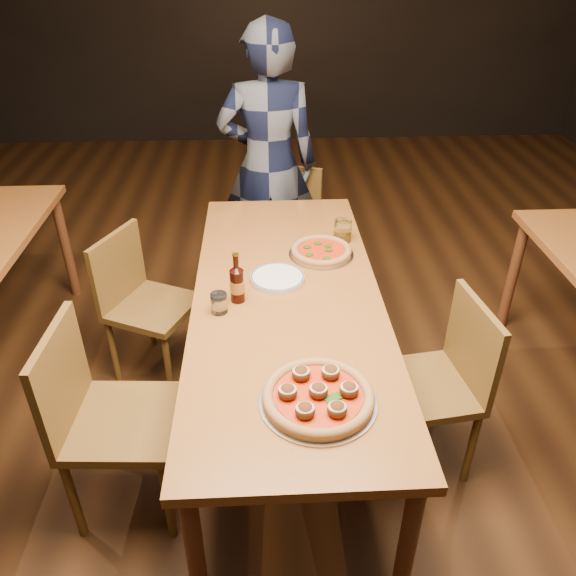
{
  "coord_description": "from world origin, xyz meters",
  "views": [
    {
      "loc": [
        -0.1,
        -2.0,
        2.06
      ],
      "look_at": [
        0.0,
        -0.05,
        0.82
      ],
      "focal_mm": 35.0,
      "sensor_mm": 36.0,
      "label": 1
    }
  ],
  "objects_px": {
    "diner": "(268,166)",
    "pizza_meatball": "(318,396)",
    "chair_main_e": "(425,386)",
    "water_glass": "(219,303)",
    "table_main": "(287,309)",
    "plate_stack": "(277,278)",
    "chair_main_nw": "(123,420)",
    "chair_end": "(285,230)",
    "pizza_margherita": "(321,251)",
    "chair_main_sw": "(153,306)",
    "amber_glass": "(343,231)",
    "beer_bottle": "(237,285)"
  },
  "relations": [
    {
      "from": "chair_main_nw",
      "to": "chair_end",
      "type": "bearing_deg",
      "value": -19.32
    },
    {
      "from": "chair_main_e",
      "to": "diner",
      "type": "height_order",
      "value": "diner"
    },
    {
      "from": "table_main",
      "to": "water_glass",
      "type": "distance_m",
      "value": 0.32
    },
    {
      "from": "chair_end",
      "to": "amber_glass",
      "type": "xyz_separation_m",
      "value": [
        0.25,
        -0.82,
        0.4
      ]
    },
    {
      "from": "amber_glass",
      "to": "beer_bottle",
      "type": "bearing_deg",
      "value": -134.59
    },
    {
      "from": "chair_end",
      "to": "chair_main_e",
      "type": "bearing_deg",
      "value": -51.17
    },
    {
      "from": "chair_main_nw",
      "to": "diner",
      "type": "bearing_deg",
      "value": -16.15
    },
    {
      "from": "chair_main_sw",
      "to": "amber_glass",
      "type": "relative_size",
      "value": 7.75
    },
    {
      "from": "table_main",
      "to": "diner",
      "type": "height_order",
      "value": "diner"
    },
    {
      "from": "pizza_margherita",
      "to": "water_glass",
      "type": "height_order",
      "value": "water_glass"
    },
    {
      "from": "water_glass",
      "to": "amber_glass",
      "type": "bearing_deg",
      "value": 45.6
    },
    {
      "from": "plate_stack",
      "to": "amber_glass",
      "type": "bearing_deg",
      "value": 47.32
    },
    {
      "from": "pizza_meatball",
      "to": "plate_stack",
      "type": "bearing_deg",
      "value": 97.92
    },
    {
      "from": "beer_bottle",
      "to": "chair_main_e",
      "type": "bearing_deg",
      "value": -15.4
    },
    {
      "from": "diner",
      "to": "pizza_margherita",
      "type": "bearing_deg",
      "value": 103.01
    },
    {
      "from": "beer_bottle",
      "to": "chair_main_sw",
      "type": "bearing_deg",
      "value": 135.22
    },
    {
      "from": "chair_main_nw",
      "to": "water_glass",
      "type": "xyz_separation_m",
      "value": [
        0.38,
        0.3,
        0.34
      ]
    },
    {
      "from": "table_main",
      "to": "beer_bottle",
      "type": "bearing_deg",
      "value": -172.76
    },
    {
      "from": "chair_main_e",
      "to": "beer_bottle",
      "type": "distance_m",
      "value": 0.9
    },
    {
      "from": "chair_main_nw",
      "to": "chair_end",
      "type": "xyz_separation_m",
      "value": [
        0.71,
        1.71,
        -0.05
      ]
    },
    {
      "from": "pizza_meatball",
      "to": "chair_main_sw",
      "type": "bearing_deg",
      "value": 124.58
    },
    {
      "from": "chair_main_nw",
      "to": "chair_main_e",
      "type": "bearing_deg",
      "value": -79.25
    },
    {
      "from": "pizza_margherita",
      "to": "chair_main_e",
      "type": "bearing_deg",
      "value": -56.36
    },
    {
      "from": "table_main",
      "to": "chair_main_e",
      "type": "bearing_deg",
      "value": -22.91
    },
    {
      "from": "chair_main_e",
      "to": "water_glass",
      "type": "relative_size",
      "value": 10.1
    },
    {
      "from": "pizza_margherita",
      "to": "plate_stack",
      "type": "xyz_separation_m",
      "value": [
        -0.22,
        -0.23,
        -0.01
      ]
    },
    {
      "from": "chair_main_nw",
      "to": "pizza_margherita",
      "type": "xyz_separation_m",
      "value": [
        0.84,
        0.75,
        0.31
      ]
    },
    {
      "from": "chair_main_e",
      "to": "diner",
      "type": "xyz_separation_m",
      "value": [
        -0.62,
        1.56,
        0.41
      ]
    },
    {
      "from": "table_main",
      "to": "pizza_margherita",
      "type": "bearing_deg",
      "value": 62.72
    },
    {
      "from": "chair_end",
      "to": "amber_glass",
      "type": "relative_size",
      "value": 7.57
    },
    {
      "from": "amber_glass",
      "to": "pizza_margherita",
      "type": "bearing_deg",
      "value": -130.35
    },
    {
      "from": "pizza_meatball",
      "to": "water_glass",
      "type": "bearing_deg",
      "value": 123.06
    },
    {
      "from": "plate_stack",
      "to": "water_glass",
      "type": "relative_size",
      "value": 2.81
    },
    {
      "from": "table_main",
      "to": "amber_glass",
      "type": "relative_size",
      "value": 18.51
    },
    {
      "from": "chair_main_sw",
      "to": "beer_bottle",
      "type": "height_order",
      "value": "beer_bottle"
    },
    {
      "from": "pizza_margherita",
      "to": "amber_glass",
      "type": "height_order",
      "value": "amber_glass"
    },
    {
      "from": "plate_stack",
      "to": "amber_glass",
      "type": "height_order",
      "value": "amber_glass"
    },
    {
      "from": "diner",
      "to": "pizza_meatball",
      "type": "bearing_deg",
      "value": 93.14
    },
    {
      "from": "chair_main_e",
      "to": "pizza_margherita",
      "type": "xyz_separation_m",
      "value": [
        -0.39,
        0.59,
        0.34
      ]
    },
    {
      "from": "beer_bottle",
      "to": "water_glass",
      "type": "relative_size",
      "value": 2.56
    },
    {
      "from": "pizza_margherita",
      "to": "chair_main_sw",
      "type": "bearing_deg",
      "value": 174.0
    },
    {
      "from": "beer_bottle",
      "to": "diner",
      "type": "bearing_deg",
      "value": 83.32
    },
    {
      "from": "chair_main_nw",
      "to": "beer_bottle",
      "type": "height_order",
      "value": "beer_bottle"
    },
    {
      "from": "pizza_margherita",
      "to": "plate_stack",
      "type": "relative_size",
      "value": 1.3
    },
    {
      "from": "chair_main_sw",
      "to": "pizza_margherita",
      "type": "xyz_separation_m",
      "value": [
        0.86,
        -0.09,
        0.35
      ]
    },
    {
      "from": "chair_main_e",
      "to": "water_glass",
      "type": "height_order",
      "value": "chair_main_e"
    },
    {
      "from": "chair_main_nw",
      "to": "chair_main_e",
      "type": "xyz_separation_m",
      "value": [
        1.24,
        0.16,
        -0.03
      ]
    },
    {
      "from": "water_glass",
      "to": "beer_bottle",
      "type": "bearing_deg",
      "value": 46.92
    },
    {
      "from": "table_main",
      "to": "pizza_meatball",
      "type": "xyz_separation_m",
      "value": [
        0.07,
        -0.64,
        0.1
      ]
    },
    {
      "from": "chair_main_nw",
      "to": "amber_glass",
      "type": "xyz_separation_m",
      "value": [
        0.96,
        0.89,
        0.35
      ]
    }
  ]
}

